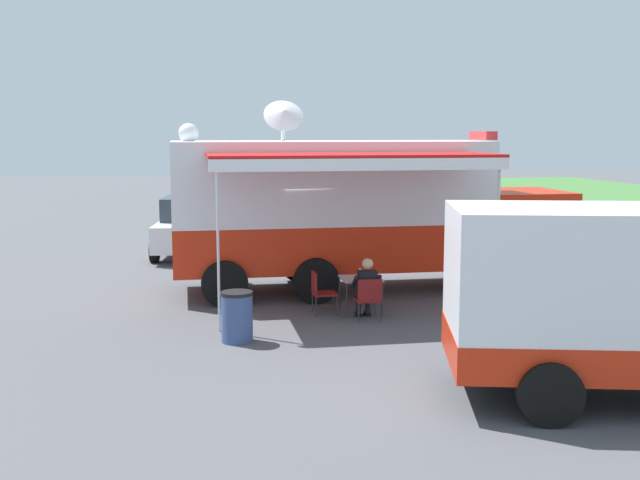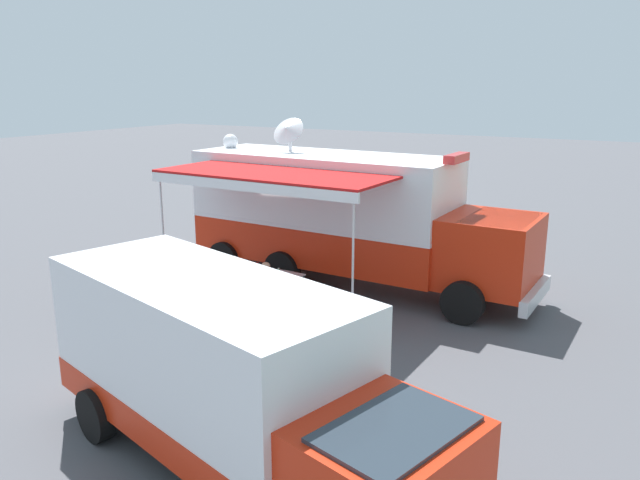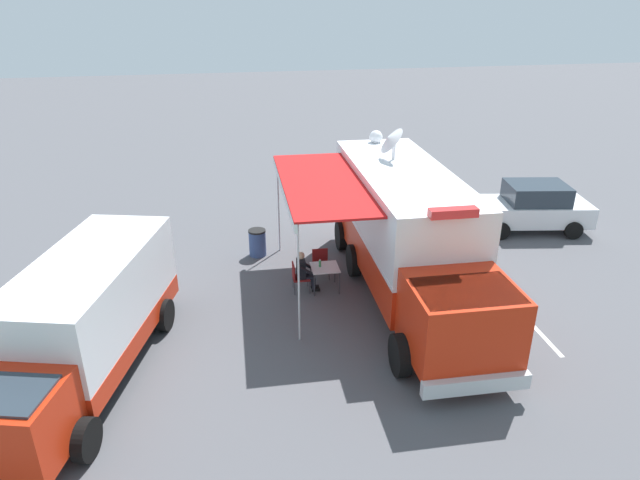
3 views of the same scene
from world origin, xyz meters
name	(u,v)px [view 1 (image 1 of 3)]	position (x,y,z in m)	size (l,w,h in m)	color
ground_plane	(330,290)	(0.00, 0.00, 0.00)	(100.00, 100.00, 0.00)	#515156
lot_stripe	(385,267)	(-2.76, 2.18, 0.00)	(0.12, 4.80, 0.01)	silver
command_truck	(361,208)	(0.06, 0.75, 1.94)	(5.05, 9.57, 4.53)	red
folding_table	(361,280)	(2.29, 0.14, 0.67)	(0.83, 0.83, 0.73)	silver
water_bottle	(360,274)	(2.43, 0.09, 0.83)	(0.07, 0.07, 0.22)	#3F9959
folding_chair_at_table	(369,296)	(3.09, 0.09, 0.51)	(0.50, 0.50, 0.87)	maroon
folding_chair_beside_table	(320,289)	(2.25, -0.71, 0.51)	(0.50, 0.50, 0.87)	maroon
seated_responder	(366,287)	(2.90, 0.10, 0.65)	(0.67, 0.56, 1.25)	black
trash_bin	(237,317)	(4.02, -2.59, 0.46)	(0.57, 0.57, 0.91)	#384C7F
car_behind_truck	(192,226)	(-6.06, -2.92, 0.88)	(4.45, 2.55, 1.76)	silver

